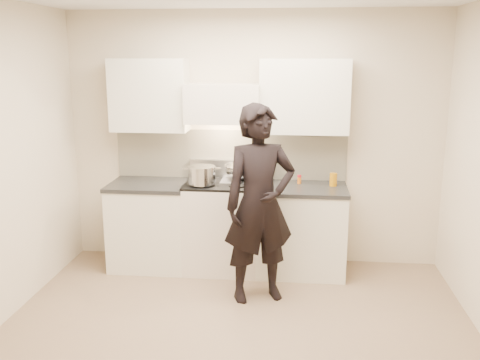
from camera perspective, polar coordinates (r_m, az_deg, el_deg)
name	(u,v)px	position (r m, az deg, el deg)	size (l,w,h in m)	color
ground_plane	(235,336)	(4.54, -0.50, -16.31)	(4.00, 4.00, 0.00)	#7F684B
room_shell	(233,135)	(4.37, -0.74, 4.80)	(4.04, 3.54, 2.70)	beige
stove	(222,225)	(5.68, -1.89, -4.85)	(0.76, 0.65, 0.96)	beige
counter_right	(301,229)	(5.64, 6.52, -5.23)	(0.92, 0.67, 0.92)	silver
counter_left	(151,224)	(5.84, -9.52, -4.67)	(0.82, 0.67, 0.92)	silver
wok	(242,170)	(5.62, 0.24, 1.11)	(0.37, 0.46, 0.30)	beige
stock_pot	(202,175)	(5.42, -4.10, 0.54)	(0.39, 0.31, 0.18)	beige
utensil_crock	(267,172)	(5.73, 2.86, 0.90)	(0.12, 0.12, 0.31)	#B2B2B2
spice_jar	(299,179)	(5.62, 6.34, 0.08)	(0.04, 0.04, 0.09)	#C76314
oil_glass	(333,180)	(5.57, 9.92, 0.05)	(0.08, 0.08, 0.13)	#B07009
person	(260,204)	(4.86, 2.11, -2.60)	(0.67, 0.44, 1.83)	black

